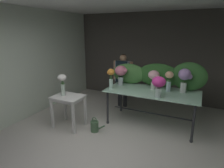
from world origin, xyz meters
TOP-DOWN VIEW (x-y plane):
  - ground_plane at (0.00, 1.86)m, footprint 8.19×8.19m
  - wall_back at (0.00, 3.72)m, footprint 5.13×0.12m
  - wall_left at (-2.56, 1.86)m, footprint 0.12×3.84m
  - ceiling_slab at (0.00, 1.86)m, footprint 5.25×3.84m
  - display_table_glass at (0.51, 1.87)m, footprint 2.11×1.03m
  - side_table_white at (-1.19, 0.94)m, footprint 0.68×0.55m
  - florist at (-0.55, 2.65)m, footprint 0.59×0.24m
  - foliage_backdrop at (0.52, 2.26)m, footprint 2.32×0.28m
  - vase_peach_lilies at (0.84, 2.01)m, footprint 0.19×0.19m
  - vase_lilac_snapdragons at (1.17, 2.05)m, footprint 0.30×0.27m
  - vase_sunset_stock at (-0.44, 1.62)m, footprint 0.17×0.17m
  - vase_blush_anemones at (0.49, 2.01)m, footprint 0.26×0.26m
  - vase_magenta_hydrangea at (0.73, 1.46)m, footprint 0.28×0.28m
  - vase_rosy_ranunculus at (-0.35, 2.03)m, footprint 0.33×0.30m
  - vase_white_roses_tall at (-1.33, 0.94)m, footprint 0.20×0.20m
  - watering_can at (-0.54, 0.99)m, footprint 0.35×0.18m

SIDE VIEW (x-z plane):
  - ground_plane at x=0.00m, z-range 0.00..0.00m
  - watering_can at x=-0.54m, z-range -0.05..0.30m
  - side_table_white at x=-1.19m, z-range 0.27..1.03m
  - display_table_glass at x=0.51m, z-range 0.31..1.17m
  - florist at x=-0.55m, z-range 0.18..1.74m
  - vase_white_roses_tall at x=-1.33m, z-range 0.83..1.32m
  - vase_peach_lilies at x=0.84m, z-range 0.90..1.36m
  - vase_magenta_hydrangea at x=0.73m, z-range 0.92..1.37m
  - foliage_backdrop at x=0.52m, z-range 0.81..1.48m
  - vase_sunset_stock at x=-0.44m, z-range 0.91..1.39m
  - vase_blush_anemones at x=0.49m, z-range 0.92..1.38m
  - vase_rosy_ranunculus at x=-0.35m, z-range 0.93..1.43m
  - vase_lilac_snapdragons at x=1.17m, z-range 0.92..1.47m
  - wall_back at x=0.00m, z-range 0.00..2.77m
  - wall_left at x=-2.56m, z-range 0.00..2.77m
  - ceiling_slab at x=0.00m, z-range 2.77..2.89m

